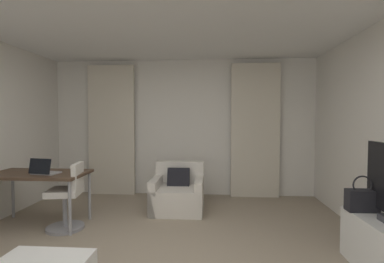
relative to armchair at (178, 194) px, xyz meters
The scene contains 8 objects.
wall_window 1.45m from the armchair, 91.51° to the left, with size 5.12×0.06×2.60m.
curtain_left_panel 1.93m from the armchair, 147.81° to the left, with size 0.90×0.06×2.50m.
curtain_right_panel 1.89m from the armchair, 33.20° to the left, with size 0.90×0.06×2.50m.
armchair is the anchor object (origin of this frame).
desk 2.03m from the armchair, 156.43° to the right, with size 1.27×0.67×0.73m.
desk_chair 1.63m from the armchair, 147.17° to the right, with size 0.48×0.48×0.88m.
laptop 1.97m from the armchair, 152.01° to the right, with size 0.36×0.30×0.22m.
handbag_primary 2.59m from the armchair, 35.64° to the right, with size 0.30×0.14×0.37m.
Camera 1 is at (0.57, -2.46, 1.47)m, focal length 26.52 mm.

